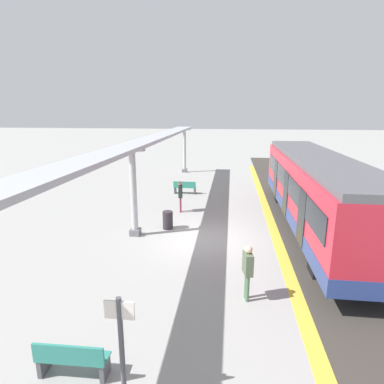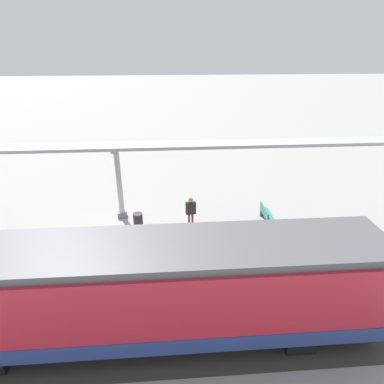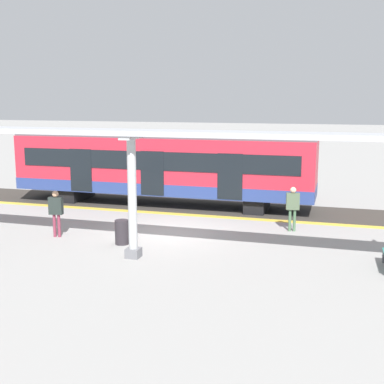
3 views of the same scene
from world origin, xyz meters
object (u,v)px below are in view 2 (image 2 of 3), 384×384
Objects in this scene: train_near_carriage at (149,291)px; canopy_pillar_second at (119,184)px; bench_near_end at (266,215)px; trash_bin at (138,221)px; passenger_by_the_benches at (191,210)px.

canopy_pillar_second is at bearing 13.24° from train_near_carriage.
bench_near_end is 6.68m from trash_bin.
bench_near_end is at bearing -98.50° from canopy_pillar_second.
canopy_pillar_second reaches higher than passenger_by_the_benches.
canopy_pillar_second is 4.04m from passenger_by_the_benches.
passenger_by_the_benches is (-0.19, -2.67, 0.65)m from trash_bin.
passenger_by_the_benches is (-1.48, -3.65, -0.90)m from canopy_pillar_second.
canopy_pillar_second reaches higher than trash_bin.
trash_bin is (-1.29, -0.97, -1.55)m from canopy_pillar_second.
train_near_carriage is 6.98m from trash_bin.
canopy_pillar_second is 4.56× the size of trash_bin.
passenger_by_the_benches is at bearing -14.88° from train_near_carriage.
bench_near_end is (6.92, -5.75, -1.39)m from train_near_carriage.
train_near_carriage is 6.85m from passenger_by_the_benches.
train_near_carriage is at bearing -166.76° from canopy_pillar_second.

